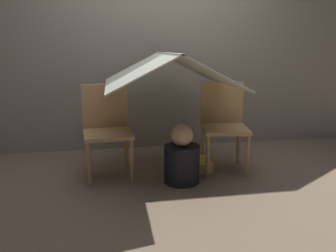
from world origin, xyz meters
TOP-DOWN VIEW (x-y plane):
  - ground_plane at (0.00, 0.00)m, footprint 8.80×8.80m
  - wall_back at (0.00, 1.11)m, footprint 7.00×0.05m
  - chair_left at (-0.58, 0.24)m, footprint 0.48×0.48m
  - chair_right at (0.58, 0.24)m, footprint 0.50×0.50m
  - sheet_canopy at (0.00, 0.16)m, footprint 1.15×1.30m
  - person_front at (0.09, -0.07)m, footprint 0.33×0.33m
  - floor_cushion at (0.25, 0.22)m, footprint 0.38×0.30m

SIDE VIEW (x-z plane):
  - ground_plane at x=0.00m, z-range 0.00..0.00m
  - floor_cushion at x=0.25m, z-range 0.00..0.10m
  - person_front at x=0.09m, z-range -0.05..0.49m
  - chair_left at x=-0.58m, z-range 0.05..0.92m
  - chair_right at x=0.58m, z-range 0.05..0.92m
  - sheet_canopy at x=0.00m, z-range 0.87..1.17m
  - wall_back at x=0.00m, z-range 0.00..2.50m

